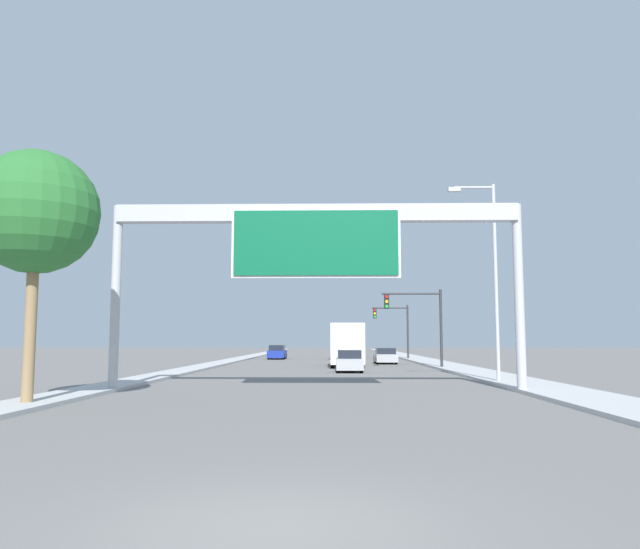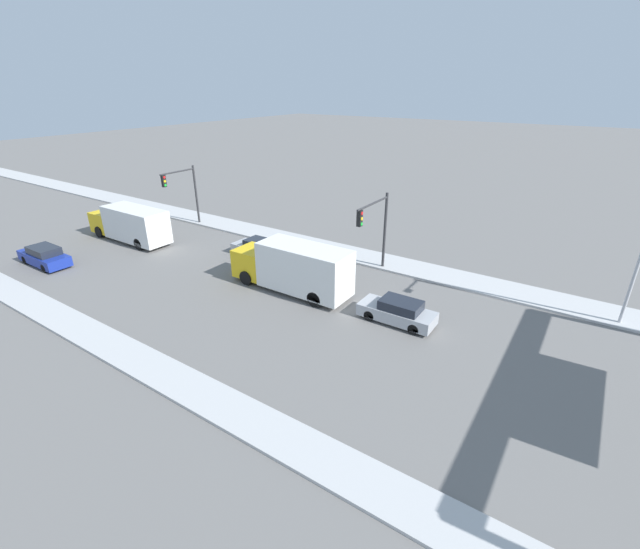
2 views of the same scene
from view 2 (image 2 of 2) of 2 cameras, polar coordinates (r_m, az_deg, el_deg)
The scene contains 8 objects.
sidewalk_right at distance 46.28m, azimuth -16.49°, elevation 7.35°, with size 3.00×120.00×0.15m.
car_far_right at distance 38.58m, azimuth -32.86°, elevation 2.07°, with size 1.76×4.71×1.49m.
car_mid_left at distance 34.58m, azimuth -8.18°, elevation 3.52°, with size 1.81×4.34×1.35m.
car_far_left at distance 25.07m, azimuth 10.31°, elevation -4.90°, with size 1.70×4.41×1.42m.
truck_box_primary at distance 27.98m, azimuth -3.45°, elevation 0.93°, with size 2.46×8.55×3.28m.
truck_box_secondary at distance 40.69m, azimuth -23.94°, elevation 6.19°, with size 2.39×8.66×3.05m.
traffic_light_near_intersection at distance 29.92m, azimuth 7.55°, elevation 6.81°, with size 4.35×0.32×5.70m.
traffic_light_mid_block at distance 42.51m, azimuth -17.59°, elevation 10.99°, with size 3.81×0.32×5.66m.
Camera 2 is at (-18.65, 25.49, 12.68)m, focal length 24.00 mm.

